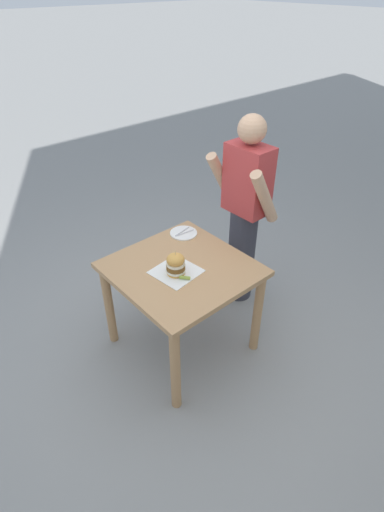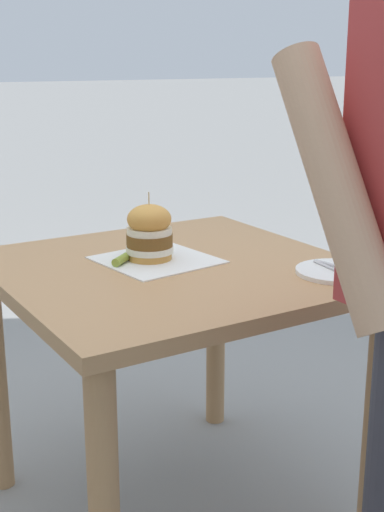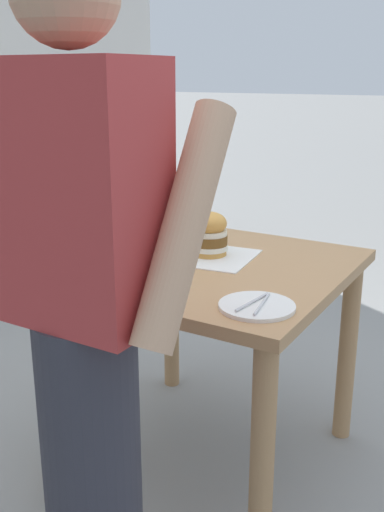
% 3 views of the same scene
% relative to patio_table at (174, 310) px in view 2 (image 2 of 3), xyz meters
% --- Properties ---
extents(ground_plane, '(80.00, 80.00, 0.00)m').
position_rel_patio_table_xyz_m(ground_plane, '(0.00, 0.00, -0.65)').
color(ground_plane, gray).
extents(patio_table, '(0.95, 0.94, 0.79)m').
position_rel_patio_table_xyz_m(patio_table, '(0.00, 0.00, 0.00)').
color(patio_table, tan).
rests_on(patio_table, ground).
extents(serving_paper, '(0.33, 0.33, 0.00)m').
position_rel_patio_table_xyz_m(serving_paper, '(0.02, -0.07, 0.14)').
color(serving_paper, white).
rests_on(serving_paper, patio_table).
extents(sandwich, '(0.14, 0.14, 0.19)m').
position_rel_patio_table_xyz_m(sandwich, '(0.03, -0.08, 0.22)').
color(sandwich, gold).
rests_on(sandwich, serving_paper).
extents(pickle_spear, '(0.07, 0.07, 0.02)m').
position_rel_patio_table_xyz_m(pickle_spear, '(0.13, -0.07, 0.15)').
color(pickle_spear, '#8EA83D').
rests_on(pickle_spear, serving_paper).
extents(side_plate_with_forks, '(0.22, 0.22, 0.02)m').
position_rel_patio_table_xyz_m(side_plate_with_forks, '(-0.33, 0.30, 0.14)').
color(side_plate_with_forks, white).
rests_on(side_plate_with_forks, patio_table).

